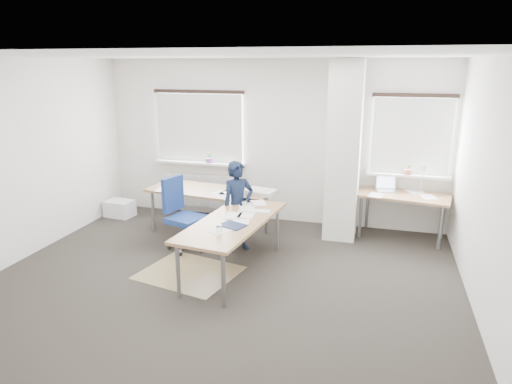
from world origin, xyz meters
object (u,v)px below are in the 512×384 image
(task_chair, at_px, (185,230))
(person, at_px, (238,206))
(desk_main, at_px, (223,206))
(desk_side, at_px, (403,197))

(task_chair, relative_size, person, 0.81)
(desk_main, distance_m, person, 0.22)
(desk_main, relative_size, task_chair, 2.62)
(desk_main, distance_m, task_chair, 0.70)
(desk_main, distance_m, desk_side, 2.86)
(desk_side, relative_size, task_chair, 1.37)
(desk_side, xyz_separation_m, task_chair, (-3.15, -1.37, -0.38))
(desk_side, bearing_deg, task_chair, -146.50)
(task_chair, distance_m, person, 0.89)
(person, bearing_deg, desk_side, -17.84)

